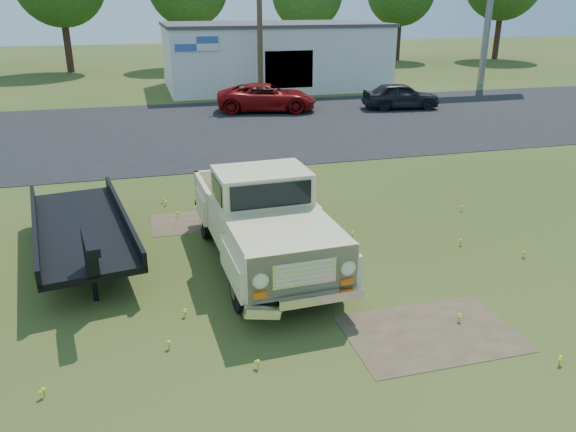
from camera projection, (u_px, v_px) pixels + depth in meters
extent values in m
plane|color=#2F4014|center=(302.00, 270.00, 12.34)|extent=(140.00, 140.00, 0.00)
cube|color=black|center=(210.00, 129.00, 25.84)|extent=(90.00, 14.00, 0.02)
cube|color=#4D3D29|center=(431.00, 333.00, 10.01)|extent=(3.00, 2.00, 0.01)
cube|color=#4D3D29|center=(193.00, 222.00, 15.00)|extent=(2.20, 1.60, 0.01)
cube|color=beige|center=(273.00, 57.00, 37.38)|extent=(14.00, 8.00, 4.00)
cube|color=#3F3F44|center=(273.00, 24.00, 36.64)|extent=(14.20, 8.20, 0.20)
cube|color=black|center=(289.00, 69.00, 33.97)|extent=(3.00, 0.10, 2.20)
cube|color=silver|center=(196.00, 44.00, 31.96)|extent=(2.50, 0.08, 0.80)
cylinder|color=slate|center=(487.00, 24.00, 37.39)|extent=(0.44, 0.44, 8.00)
cylinder|color=#4A3A22|center=(260.00, 20.00, 31.49)|extent=(0.30, 0.30, 9.00)
cylinder|color=#362118|center=(68.00, 47.00, 45.21)|extent=(0.56, 0.56, 3.96)
cylinder|color=#362118|center=(191.00, 45.00, 48.59)|extent=(0.56, 0.56, 3.78)
cylinder|color=#362118|center=(307.00, 46.00, 49.76)|extent=(0.56, 0.56, 3.42)
cylinder|color=#362118|center=(398.00, 41.00, 54.42)|extent=(0.56, 0.56, 3.60)
cylinder|color=#362118|center=(497.00, 37.00, 55.42)|extent=(0.56, 0.56, 4.14)
imported|color=maroon|center=(267.00, 98.00, 29.58)|extent=(5.58, 3.43, 1.44)
imported|color=black|center=(401.00, 96.00, 30.28)|extent=(4.26, 2.17, 1.39)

